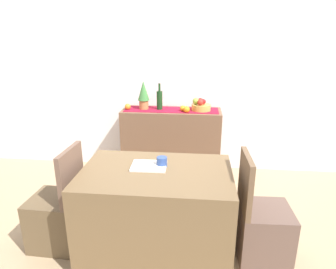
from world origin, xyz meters
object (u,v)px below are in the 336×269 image
dining_table (157,212)px  chair_near_window (58,217)px  open_book (149,166)px  coffee_cup (162,162)px  wine_bottle (160,100)px  sideboard_console (171,142)px  potted_plant (144,94)px  fruit_bowl (201,107)px  chair_by_corner (262,229)px

dining_table → chair_near_window: size_ratio=1.32×
open_book → coffee_cup: 0.11m
wine_bottle → coffee_cup: (0.20, -1.42, -0.20)m
sideboard_console → potted_plant: 0.71m
fruit_bowl → coffee_cup: size_ratio=2.76×
sideboard_console → dining_table: (0.02, -1.51, -0.06)m
sideboard_console → coffee_cup: size_ratio=14.51×
sideboard_console → open_book: sideboard_console is taller
chair_near_window → chair_by_corner: bearing=0.0°
chair_by_corner → coffee_cup: bearing=173.7°
open_book → chair_near_window: bearing=-176.2°
dining_table → potted_plant: bearing=103.5°
fruit_bowl → sideboard_console: bearing=180.0°
coffee_cup → chair_near_window: 1.04m
chair_by_corner → dining_table: bearing=180.0°
potted_plant → dining_table: (0.36, -1.51, -0.68)m
potted_plant → chair_near_window: size_ratio=0.39×
wine_bottle → chair_by_corner: wine_bottle is taller
coffee_cup → chair_near_window: (-0.90, -0.09, -0.51)m
sideboard_console → chair_near_window: 1.74m
open_book → coffee_cup: coffee_cup is taller
sideboard_console → open_book: 1.48m
chair_by_corner → potted_plant: bearing=128.9°
coffee_cup → chair_by_corner: size_ratio=0.09×
fruit_bowl → open_book: 1.51m
sideboard_console → coffee_cup: (0.05, -1.42, 0.35)m
fruit_bowl → chair_near_window: fruit_bowl is taller
open_book → sideboard_console: bearing=86.8°
coffee_cup → open_book: bearing=-168.1°
dining_table → coffee_cup: 0.42m
wine_bottle → potted_plant: 0.21m
sideboard_console → chair_by_corner: (0.87, -1.51, -0.16)m
fruit_bowl → dining_table: fruit_bowl is taller
fruit_bowl → chair_near_window: size_ratio=0.26×
potted_plant → chair_by_corner: bearing=-51.1°
fruit_bowl → wine_bottle: (-0.51, 0.00, 0.08)m
chair_near_window → chair_by_corner: (1.72, 0.00, 0.00)m
sideboard_console → fruit_bowl: 0.60m
sideboard_console → chair_near_window: chair_near_window is taller
fruit_bowl → chair_near_window: bearing=-128.7°
fruit_bowl → chair_by_corner: bearing=-71.5°
fruit_bowl → potted_plant: (-0.71, 0.00, 0.15)m
open_book → coffee_cup: bearing=10.7°
dining_table → open_book: (-0.07, 0.07, 0.38)m
chair_near_window → sideboard_console: bearing=60.9°
chair_near_window → open_book: bearing=5.0°
potted_plant → chair_near_window: (-0.50, -1.51, -0.79)m
sideboard_console → wine_bottle: bearing=180.0°
fruit_bowl → coffee_cup: (-0.32, -1.42, -0.12)m
fruit_bowl → dining_table: size_ratio=0.20×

